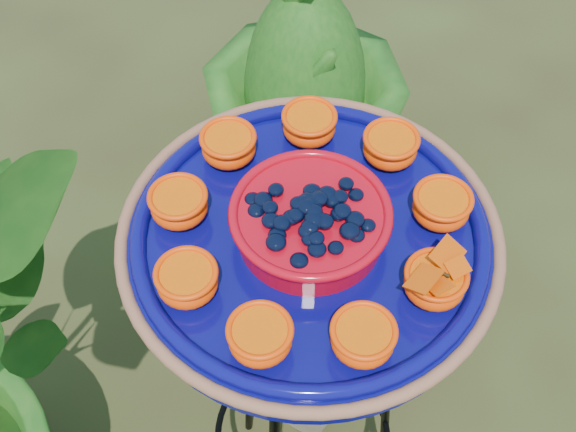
% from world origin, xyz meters
% --- Properties ---
extents(tripod_stand, '(0.35, 0.35, 0.85)m').
position_xyz_m(tripod_stand, '(-0.11, 0.09, 0.52)').
color(tripod_stand, black).
rests_on(tripod_stand, ground).
extents(feeder_dish, '(0.49, 0.49, 0.10)m').
position_xyz_m(feeder_dish, '(-0.11, 0.09, 0.89)').
color(feeder_dish, '#080863').
rests_on(feeder_dish, tripod_stand).
extents(driftwood_log, '(0.56, 0.24, 0.18)m').
position_xyz_m(driftwood_log, '(0.25, 0.23, 0.09)').
color(driftwood_log, gray).
rests_on(driftwood_log, ground).
extents(shrub_back_right, '(0.69, 0.69, 0.88)m').
position_xyz_m(shrub_back_right, '(0.52, 0.64, 0.44)').
color(shrub_back_right, '#175115').
rests_on(shrub_back_right, ground).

